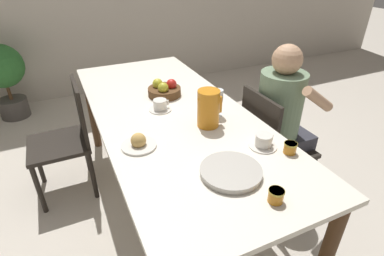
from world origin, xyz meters
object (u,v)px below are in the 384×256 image
Objects in this scene: jam_jar_red at (290,147)px; potted_plant at (3,74)px; person_seated at (282,114)px; teacup_near_person at (263,142)px; bread_plate at (139,143)px; chair_opposite at (67,137)px; wine_glass_water at (218,97)px; serving_tray at (231,172)px; chair_person_side at (270,146)px; jam_jar_amber at (276,195)px; teacup_across at (160,106)px; red_pitcher at (208,108)px; fruit_bowl at (164,90)px.

potted_plant is (-1.54, 2.74, -0.28)m from jam_jar_red.
person_seated is 0.58m from teacup_near_person.
person_seated is at bearing 4.75° from bread_plate.
chair_opposite is 0.91m from bread_plate.
serving_tray is at bearing -112.72° from wine_glass_water.
chair_person_side is 0.59m from teacup_near_person.
person_seated is 1.40× the size of potted_plant.
bread_plate reaches higher than serving_tray.
potted_plant is (-1.26, 2.99, -0.28)m from jam_jar_amber.
chair_opposite is 5.99× the size of teacup_across.
jam_jar_red is at bearing -59.90° from red_pitcher.
wine_glass_water reaches higher than fruit_bowl.
chair_person_side is 3.99× the size of red_pitcher.
jam_jar_red is at bearing -59.40° from teacup_across.
serving_tray is 4.32× the size of jam_jar_amber.
serving_tray is 1.23× the size of fruit_bowl.
teacup_near_person is at bearing -138.24° from chair_opposite.
jam_jar_red is (0.68, -0.38, 0.01)m from bread_plate.
red_pitcher is 3.32× the size of jam_jar_red.
fruit_bowl is at bearing -130.10° from chair_person_side.
chair_opposite is at bearing 131.66° from jam_jar_red.
wine_glass_water is at bearing -36.38° from teacup_across.
serving_tray is (-0.27, -0.13, -0.02)m from teacup_near_person.
wine_glass_water reaches higher than jam_jar_red.
red_pitcher reaches higher than serving_tray.
person_seated is 0.96m from jam_jar_amber.
fruit_bowl is (-0.60, 0.50, 0.34)m from chair_person_side.
teacup_across is at bearing -61.14° from potted_plant.
potted_plant is (-1.89, 2.28, -0.17)m from person_seated.
chair_person_side reaches higher than serving_tray.
serving_tray is (-0.23, -0.54, -0.11)m from wine_glass_water.
teacup_near_person is at bearing -83.35° from wine_glass_water.
jam_jar_amber is at bearing -87.90° from fruit_bowl.
red_pitcher is 1.19× the size of bread_plate.
chair_opposite is 1.45m from teacup_near_person.
teacup_across and potted_plant have the same top height.
person_seated is at bearing 106.15° from chair_person_side.
teacup_near_person and teacup_across have the same top height.
bread_plate is at bearing 155.21° from teacup_near_person.
red_pitcher is at bearing 120.10° from jam_jar_red.
potted_plant reaches higher than jam_jar_amber.
red_pitcher reaches higher than chair_person_side.
teacup_near_person is 1.00× the size of teacup_across.
wine_glass_water is 0.57m from bread_plate.
chair_opposite is 3.07× the size of serving_tray.
teacup_near_person is at bearing -61.27° from teacup_across.
teacup_near_person is 0.65m from bread_plate.
teacup_across is 0.63× the size of fruit_bowl.
wine_glass_water is (0.11, 0.09, 0.01)m from red_pitcher.
chair_opposite is at bearing 144.26° from wine_glass_water.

